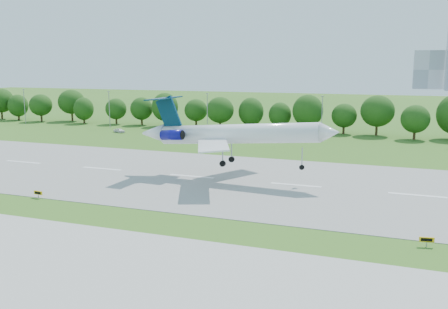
# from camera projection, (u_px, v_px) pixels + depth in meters

# --- Properties ---
(ground) EXTENTS (600.00, 600.00, 0.00)m
(ground) POSITION_uv_depth(u_px,v_px,m) (121.00, 213.00, 71.50)
(ground) COLOR #2C5A17
(ground) RESTS_ON ground
(runway) EXTENTS (400.00, 45.00, 0.08)m
(runway) POSITION_uv_depth(u_px,v_px,m) (192.00, 176.00, 94.57)
(runway) COLOR gray
(runway) RESTS_ON ground
(taxiway) EXTENTS (400.00, 23.00, 0.08)m
(taxiway) POSITION_uv_depth(u_px,v_px,m) (34.00, 258.00, 54.89)
(taxiway) COLOR #ADADA8
(taxiway) RESTS_ON ground
(tree_line) EXTENTS (288.40, 8.40, 10.40)m
(tree_line) POSITION_uv_depth(u_px,v_px,m) (279.00, 112.00, 155.29)
(tree_line) COLOR #382314
(tree_line) RESTS_ON ground
(light_poles) EXTENTS (175.90, 0.25, 12.19)m
(light_poles) POSITION_uv_depth(u_px,v_px,m) (262.00, 115.00, 146.88)
(light_poles) COLOR gray
(light_poles) RESTS_ON ground
(airliner) EXTENTS (38.20, 27.79, 12.37)m
(airliner) POSITION_uv_depth(u_px,v_px,m) (228.00, 133.00, 90.62)
(airliner) COLOR white
(airliner) RESTS_ON ground
(taxi_sign_centre) EXTENTS (1.68, 0.37, 1.17)m
(taxi_sign_centre) POSITION_uv_depth(u_px,v_px,m) (38.00, 193.00, 79.34)
(taxi_sign_centre) COLOR gray
(taxi_sign_centre) RESTS_ON ground
(taxi_sign_right) EXTENTS (1.70, 0.48, 1.19)m
(taxi_sign_right) POSITION_uv_depth(u_px,v_px,m) (427.00, 240.00, 58.20)
(taxi_sign_right) COLOR gray
(taxi_sign_right) RESTS_ON ground
(service_vehicle_a) EXTENTS (3.96, 1.66, 1.27)m
(service_vehicle_a) POSITION_uv_depth(u_px,v_px,m) (161.00, 131.00, 154.28)
(service_vehicle_a) COLOR white
(service_vehicle_a) RESTS_ON ground
(service_vehicle_b) EXTENTS (4.17, 2.45, 1.33)m
(service_vehicle_b) POSITION_uv_depth(u_px,v_px,m) (119.00, 130.00, 154.72)
(service_vehicle_b) COLOR silver
(service_vehicle_b) RESTS_ON ground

